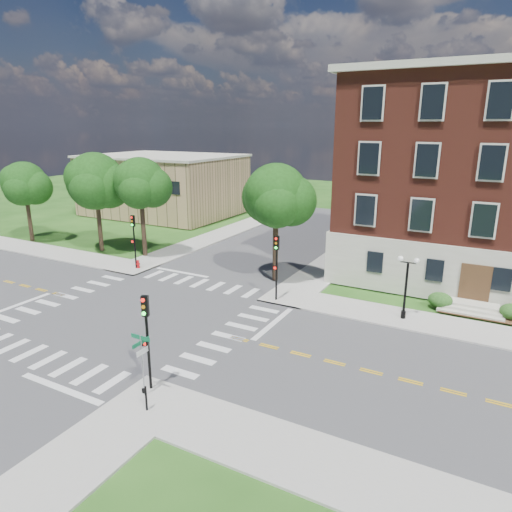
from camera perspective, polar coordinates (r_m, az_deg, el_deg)
The scene contains 19 objects.
ground at distance 32.45m, azimuth -14.47°, elevation -7.06°, with size 160.00×160.00×0.00m, color #1F4714.
road_ew at distance 32.44m, azimuth -14.47°, elevation -7.05°, with size 90.00×12.00×0.01m, color #3D3D3F.
road_ns at distance 32.44m, azimuth -14.47°, elevation -7.05°, with size 12.00×90.00×0.01m, color #3D3D3F.
sidewalk_ne at distance 39.37m, azimuth 18.98°, elevation -3.21°, with size 34.00×34.00×0.12m.
sidewalk_nw at distance 53.17m, azimuth -15.61°, elevation 1.97°, with size 34.00×34.00×0.12m.
crosswalk_east at distance 28.38m, azimuth -3.50°, elevation -10.01°, with size 2.20×10.20×0.02m, color silver, non-canonical shape.
stop_bar_east at distance 30.05m, azimuth 2.17°, elevation -8.44°, with size 0.40×5.50×0.00m, color silver.
secondary_building at distance 67.51m, azimuth -11.41°, elevation 8.78°, with size 20.40×15.40×8.30m.
tree_a at distance 55.47m, azimuth -26.95°, elevation 8.06°, with size 4.65×4.65×8.63m.
tree_b at distance 48.02m, azimuth -19.44°, elevation 8.79°, with size 5.61×5.61×9.84m.
tree_c at distance 44.75m, azimuth -14.26°, elevation 8.80°, with size 4.80×4.80×9.50m.
tree_d at distance 36.22m, azimuth 2.52°, elevation 7.53°, with size 5.05×5.05×9.54m.
traffic_signal_se at distance 22.24m, azimuth -13.50°, elevation -9.05°, with size 0.38×0.46×4.80m.
traffic_signal_ne at distance 32.66m, azimuth 2.58°, elevation -0.45°, with size 0.34×0.38×4.80m.
traffic_signal_nw at distance 41.47m, azimuth -15.03°, elevation 2.58°, with size 0.33×0.37×4.80m.
twin_lamp_west at distance 31.24m, azimuth 18.26°, elevation -3.33°, with size 1.36×0.36×4.23m.
street_sign_pole at distance 22.13m, azimuth -14.08°, elevation -11.75°, with size 1.10×1.10×3.10m.
push_button_post at distance 21.81m, azimuth -13.62°, elevation -16.76°, with size 0.14×0.21×1.20m.
fire_hydrant at distance 42.15m, azimuth -14.51°, elevation -1.00°, with size 0.35×0.35×0.75m.
Camera 1 is at (20.76, -21.60, 12.45)m, focal length 32.00 mm.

